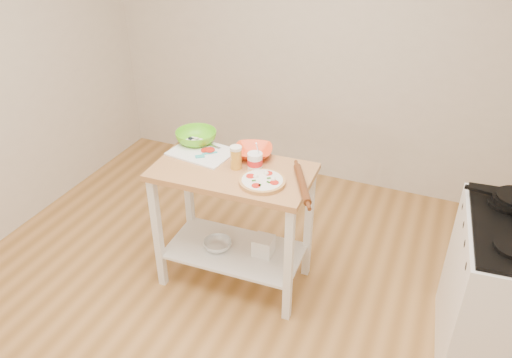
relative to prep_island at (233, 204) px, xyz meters
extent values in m
cube|color=#AE7B40|center=(0.10, -0.61, -0.65)|extent=(4.00, 4.50, 0.02)
cube|color=beige|center=(0.10, 1.65, 0.71)|extent=(4.00, 0.02, 2.70)
cube|color=#B57E4A|center=(0.00, 0.00, 0.24)|extent=(1.02, 0.58, 0.04)
cube|color=white|center=(0.00, 0.00, -0.39)|extent=(0.94, 0.52, 0.02)
cube|color=white|center=(-0.45, -0.24, -0.21)|extent=(0.05, 0.05, 0.86)
cube|color=white|center=(-0.46, 0.21, -0.21)|extent=(0.05, 0.05, 0.86)
cube|color=white|center=(0.46, -0.21, -0.21)|extent=(0.05, 0.05, 0.86)
cube|color=white|center=(0.45, 0.24, -0.21)|extent=(0.05, 0.05, 0.86)
cube|color=black|center=(1.42, 0.20, 0.34)|extent=(0.16, 0.05, 0.02)
cylinder|color=tan|center=(0.24, -0.08, 0.27)|extent=(0.28, 0.28, 0.02)
cylinder|color=tan|center=(0.24, -0.08, 0.28)|extent=(0.28, 0.28, 0.01)
cylinder|color=white|center=(0.24, -0.08, 0.28)|extent=(0.25, 0.25, 0.01)
cylinder|color=red|center=(0.32, -0.09, 0.29)|extent=(0.05, 0.05, 0.01)
cylinder|color=red|center=(0.24, 0.00, 0.29)|extent=(0.05, 0.05, 0.01)
cylinder|color=red|center=(0.16, -0.08, 0.29)|extent=(0.05, 0.05, 0.01)
cylinder|color=red|center=(0.23, -0.16, 0.29)|extent=(0.05, 0.05, 0.01)
sphere|color=white|center=(0.30, -0.06, 0.29)|extent=(0.03, 0.03, 0.03)
sphere|color=white|center=(0.23, -0.01, 0.29)|extent=(0.03, 0.03, 0.03)
sphere|color=white|center=(0.19, -0.07, 0.29)|extent=(0.03, 0.03, 0.03)
plane|color=#174C0C|center=(0.28, -0.10, 0.29)|extent=(0.03, 0.03, 0.00)
plane|color=#174C0C|center=(0.27, -0.06, 0.29)|extent=(0.03, 0.03, 0.00)
plane|color=#174C0C|center=(0.22, -0.01, 0.29)|extent=(0.03, 0.03, 0.00)
plane|color=#174C0C|center=(0.18, -0.06, 0.29)|extent=(0.03, 0.03, 0.00)
plane|color=#174C0C|center=(0.20, -0.12, 0.29)|extent=(0.03, 0.03, 0.00)
plane|color=#174C0C|center=(0.25, -0.15, 0.29)|extent=(0.03, 0.03, 0.00)
cube|color=white|center=(-0.28, 0.12, 0.27)|extent=(0.44, 0.35, 0.01)
cube|color=#F4EACC|center=(-0.39, 0.20, 0.29)|extent=(0.03, 0.03, 0.02)
cube|color=#F4EACC|center=(-0.35, 0.20, 0.29)|extent=(0.03, 0.03, 0.02)
cube|color=#F4EACC|center=(-0.32, 0.19, 0.29)|extent=(0.03, 0.03, 0.02)
cube|color=#F4EACC|center=(-0.38, 0.24, 0.29)|extent=(0.03, 0.03, 0.02)
cube|color=#F4EACC|center=(-0.35, 0.23, 0.29)|extent=(0.03, 0.03, 0.02)
cube|color=#F4EACC|center=(-0.31, 0.23, 0.29)|extent=(0.03, 0.03, 0.02)
cylinder|color=red|center=(-0.26, 0.14, 0.28)|extent=(0.07, 0.07, 0.01)
cylinder|color=red|center=(-0.24, 0.13, 0.28)|extent=(0.07, 0.07, 0.01)
cylinder|color=red|center=(-0.23, 0.13, 0.29)|extent=(0.07, 0.07, 0.01)
cube|color=#32B3B3|center=(-0.25, 0.05, 0.28)|extent=(0.07, 0.06, 0.01)
cylinder|color=#32B3B3|center=(-0.22, 0.11, 0.28)|extent=(0.09, 0.07, 0.01)
cube|color=silver|center=(-0.27, 0.22, 0.28)|extent=(0.18, 0.06, 0.00)
cube|color=black|center=(-0.40, 0.24, 0.28)|extent=(0.10, 0.04, 0.01)
imported|color=#FF4F21|center=(0.05, 0.21, 0.29)|extent=(0.32, 0.32, 0.06)
imported|color=#5EC81B|center=(-0.38, 0.23, 0.30)|extent=(0.32, 0.32, 0.09)
cylinder|color=gold|center=(0.01, 0.03, 0.33)|extent=(0.07, 0.07, 0.13)
cylinder|color=white|center=(0.01, 0.03, 0.40)|extent=(0.07, 0.07, 0.02)
cylinder|color=white|center=(0.13, 0.05, 0.32)|extent=(0.09, 0.09, 0.11)
cylinder|color=red|center=(0.13, 0.05, 0.32)|extent=(0.10, 0.10, 0.04)
cylinder|color=silver|center=(0.15, 0.05, 0.41)|extent=(0.01, 0.06, 0.12)
cylinder|color=#5F2F15|center=(0.47, -0.03, 0.28)|extent=(0.22, 0.38, 0.05)
imported|color=silver|center=(-0.11, -0.03, -0.35)|extent=(0.22, 0.22, 0.06)
cube|color=white|center=(0.20, 0.04, -0.31)|extent=(0.14, 0.14, 0.13)
camera|label=1|loc=(1.18, -2.44, 1.83)|focal=35.00mm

